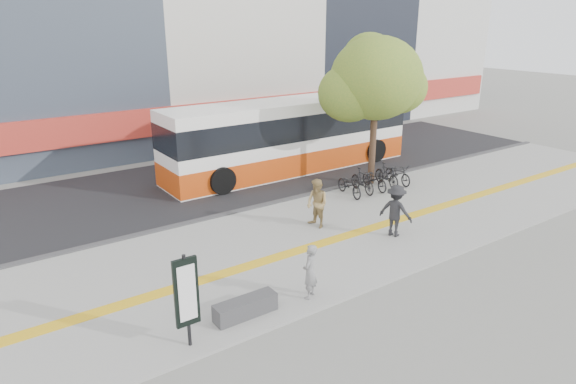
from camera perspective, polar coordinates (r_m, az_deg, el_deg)
ground at (r=14.84m, az=1.62°, el=-8.83°), size 120.00×120.00×0.00m
sidewalk at (r=15.92m, az=-1.61°, el=-6.63°), size 40.00×7.00×0.08m
tactile_strip at (r=15.52m, az=-0.59°, el=-7.14°), size 40.00×0.45×0.01m
street at (r=22.13m, az=-12.37°, el=0.40°), size 40.00×8.00×0.06m
curb at (r=18.69m, az=-7.54°, el=-2.68°), size 40.00×0.25×0.14m
bench at (r=12.58m, az=-4.82°, el=-12.84°), size 1.60×0.45×0.45m
signboard at (r=11.20m, az=-11.37°, el=-11.18°), size 0.55×0.10×2.20m
street_tree at (r=21.61m, az=9.65°, el=12.34°), size 4.40×3.80×6.31m
bus at (r=23.87m, az=0.27°, el=6.15°), size 12.39×2.94×3.30m
bicycle_row at (r=21.54m, az=9.75°, el=1.51°), size 3.68×1.79×1.00m
seated_woman at (r=13.05m, az=2.48°, el=-8.94°), size 0.64×0.59×1.47m
pedestrian_tan at (r=17.30m, az=3.29°, el=-1.31°), size 0.70×0.87×1.70m
pedestrian_dark at (r=16.94m, az=12.04°, el=-2.06°), size 1.01×1.29×1.75m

